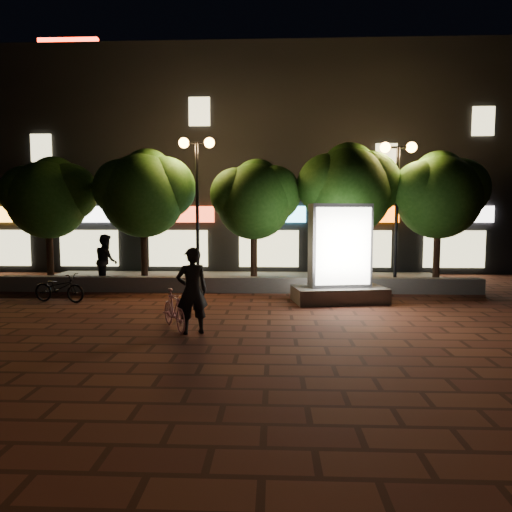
{
  "coord_description": "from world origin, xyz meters",
  "views": [
    {
      "loc": [
        1.22,
        -10.81,
        2.5
      ],
      "look_at": [
        0.73,
        1.5,
        1.43
      ],
      "focal_mm": 31.72,
      "sensor_mm": 36.0,
      "label": 1
    }
  ],
  "objects_px": {
    "rider": "(192,291)",
    "tree_far_left": "(50,195)",
    "tree_left": "(145,190)",
    "street_lamp_left": "(197,173)",
    "tree_far_right": "(440,192)",
    "scooter_parked": "(59,288)",
    "tree_right": "(348,186)",
    "tree_mid": "(255,197)",
    "street_lamp_right": "(398,176)",
    "scooter_pink": "(174,310)",
    "pedestrian": "(106,260)",
    "ad_kiosk": "(340,263)"
  },
  "relations": [
    {
      "from": "rider",
      "to": "tree_far_left",
      "type": "bearing_deg",
      "value": -69.6
    },
    {
      "from": "tree_left",
      "to": "street_lamp_left",
      "type": "xyz_separation_m",
      "value": [
        1.95,
        -0.26,
        0.58
      ]
    },
    {
      "from": "tree_far_right",
      "to": "scooter_parked",
      "type": "distance_m",
      "value": 12.92
    },
    {
      "from": "tree_left",
      "to": "street_lamp_left",
      "type": "relative_size",
      "value": 0.94
    },
    {
      "from": "tree_right",
      "to": "tree_mid",
      "type": "bearing_deg",
      "value": -180.0
    },
    {
      "from": "street_lamp_right",
      "to": "scooter_parked",
      "type": "bearing_deg",
      "value": -163.32
    },
    {
      "from": "tree_left",
      "to": "tree_far_right",
      "type": "distance_m",
      "value": 10.5
    },
    {
      "from": "rider",
      "to": "street_lamp_right",
      "type": "bearing_deg",
      "value": -155.5
    },
    {
      "from": "tree_left",
      "to": "tree_mid",
      "type": "relative_size",
      "value": 1.09
    },
    {
      "from": "tree_far_right",
      "to": "scooter_pink",
      "type": "relative_size",
      "value": 3.22
    },
    {
      "from": "street_lamp_left",
      "to": "tree_far_right",
      "type": "bearing_deg",
      "value": 1.76
    },
    {
      "from": "tree_far_left",
      "to": "street_lamp_left",
      "type": "xyz_separation_m",
      "value": [
        5.45,
        -0.26,
        0.74
      ]
    },
    {
      "from": "street_lamp_left",
      "to": "pedestrian",
      "type": "distance_m",
      "value": 4.38
    },
    {
      "from": "street_lamp_left",
      "to": "tree_mid",
      "type": "bearing_deg",
      "value": 7.31
    },
    {
      "from": "ad_kiosk",
      "to": "pedestrian",
      "type": "bearing_deg",
      "value": 164.96
    },
    {
      "from": "tree_left",
      "to": "scooter_parked",
      "type": "relative_size",
      "value": 3.02
    },
    {
      "from": "tree_right",
      "to": "tree_far_right",
      "type": "xyz_separation_m",
      "value": [
        3.2,
        -0.0,
        -0.2
      ]
    },
    {
      "from": "tree_left",
      "to": "tree_far_right",
      "type": "xyz_separation_m",
      "value": [
        10.5,
        -0.0,
        -0.08
      ]
    },
    {
      "from": "tree_far_right",
      "to": "pedestrian",
      "type": "height_order",
      "value": "tree_far_right"
    },
    {
      "from": "tree_far_left",
      "to": "street_lamp_left",
      "type": "distance_m",
      "value": 5.5
    },
    {
      "from": "tree_left",
      "to": "tree_right",
      "type": "bearing_deg",
      "value": 0.0
    },
    {
      "from": "tree_right",
      "to": "tree_far_right",
      "type": "relative_size",
      "value": 1.06
    },
    {
      "from": "pedestrian",
      "to": "street_lamp_right",
      "type": "bearing_deg",
      "value": -114.5
    },
    {
      "from": "tree_far_left",
      "to": "street_lamp_left",
      "type": "bearing_deg",
      "value": -2.76
    },
    {
      "from": "rider",
      "to": "tree_mid",
      "type": "bearing_deg",
      "value": -121.84
    },
    {
      "from": "tree_far_right",
      "to": "scooter_parked",
      "type": "height_order",
      "value": "tree_far_right"
    },
    {
      "from": "tree_right",
      "to": "street_lamp_left",
      "type": "distance_m",
      "value": 5.38
    },
    {
      "from": "scooter_pink",
      "to": "tree_right",
      "type": "bearing_deg",
      "value": 23.72
    },
    {
      "from": "ad_kiosk",
      "to": "scooter_pink",
      "type": "xyz_separation_m",
      "value": [
        -4.13,
        -3.46,
        -0.72
      ]
    },
    {
      "from": "tree_mid",
      "to": "ad_kiosk",
      "type": "height_order",
      "value": "tree_mid"
    },
    {
      "from": "tree_far_left",
      "to": "tree_far_right",
      "type": "relative_size",
      "value": 0.97
    },
    {
      "from": "rider",
      "to": "tree_right",
      "type": "bearing_deg",
      "value": -145.63
    },
    {
      "from": "tree_right",
      "to": "street_lamp_left",
      "type": "bearing_deg",
      "value": -177.19
    },
    {
      "from": "ad_kiosk",
      "to": "tree_far_right",
      "type": "bearing_deg",
      "value": 37.88
    },
    {
      "from": "tree_mid",
      "to": "rider",
      "type": "xyz_separation_m",
      "value": [
        -1.07,
        -6.81,
        -2.29
      ]
    },
    {
      "from": "tree_right",
      "to": "rider",
      "type": "relative_size",
      "value": 2.73
    },
    {
      "from": "scooter_pink",
      "to": "rider",
      "type": "relative_size",
      "value": 0.8
    },
    {
      "from": "ad_kiosk",
      "to": "scooter_pink",
      "type": "relative_size",
      "value": 1.94
    },
    {
      "from": "street_lamp_left",
      "to": "tree_left",
      "type": "bearing_deg",
      "value": 172.3
    },
    {
      "from": "tree_right",
      "to": "tree_far_right",
      "type": "bearing_deg",
      "value": -0.0
    },
    {
      "from": "tree_far_right",
      "to": "rider",
      "type": "relative_size",
      "value": 2.57
    },
    {
      "from": "tree_far_left",
      "to": "street_lamp_left",
      "type": "relative_size",
      "value": 0.89
    },
    {
      "from": "ad_kiosk",
      "to": "rider",
      "type": "relative_size",
      "value": 1.55
    },
    {
      "from": "street_lamp_right",
      "to": "tree_far_right",
      "type": "bearing_deg",
      "value": 9.61
    },
    {
      "from": "tree_right",
      "to": "rider",
      "type": "distance_m",
      "value": 8.52
    },
    {
      "from": "street_lamp_right",
      "to": "rider",
      "type": "height_order",
      "value": "street_lamp_right"
    },
    {
      "from": "tree_left",
      "to": "scooter_pink",
      "type": "xyz_separation_m",
      "value": [
        2.46,
        -6.5,
        -3.0
      ]
    },
    {
      "from": "street_lamp_right",
      "to": "ad_kiosk",
      "type": "height_order",
      "value": "street_lamp_right"
    },
    {
      "from": "scooter_pink",
      "to": "tree_far_left",
      "type": "bearing_deg",
      "value": 102.95
    },
    {
      "from": "street_lamp_left",
      "to": "tree_right",
      "type": "bearing_deg",
      "value": 2.81
    }
  ]
}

